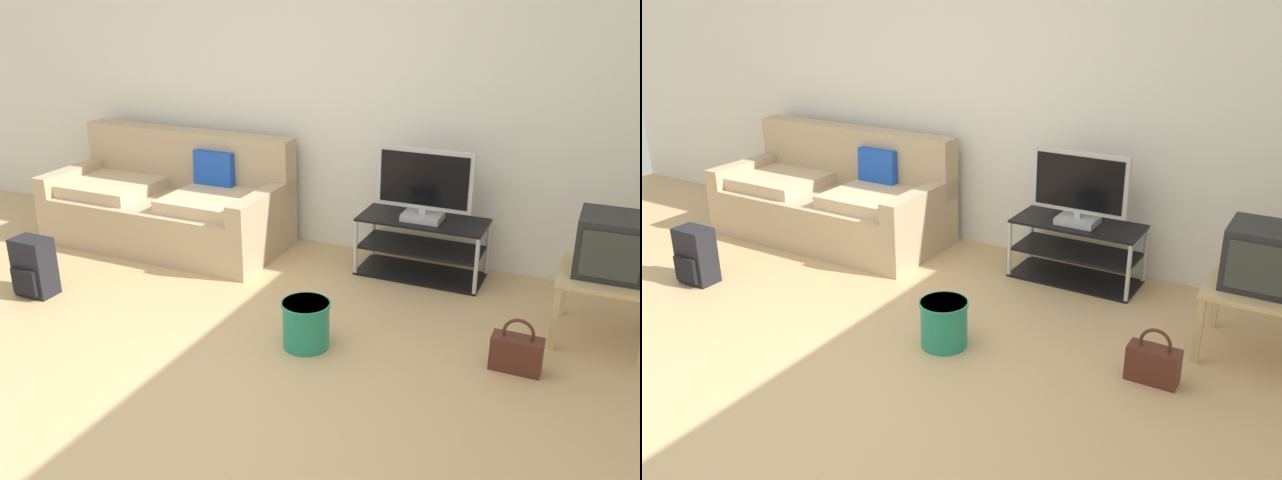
% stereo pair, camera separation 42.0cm
% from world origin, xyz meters
% --- Properties ---
extents(ground_plane, '(9.00, 9.80, 0.02)m').
position_xyz_m(ground_plane, '(0.00, 0.00, -0.01)').
color(ground_plane, tan).
extents(wall_back, '(9.00, 0.10, 2.70)m').
position_xyz_m(wall_back, '(0.00, 2.45, 1.35)').
color(wall_back, silver).
rests_on(wall_back, ground_plane).
extents(couch, '(2.00, 0.92, 0.91)m').
position_xyz_m(couch, '(-1.33, 1.91, 0.33)').
color(couch, tan).
rests_on(couch, ground_plane).
extents(tv_stand, '(0.94, 0.42, 0.45)m').
position_xyz_m(tv_stand, '(0.82, 2.08, 0.23)').
color(tv_stand, black).
rests_on(tv_stand, ground_plane).
extents(flat_tv, '(0.71, 0.22, 0.54)m').
position_xyz_m(flat_tv, '(0.82, 2.06, 0.72)').
color(flat_tv, '#B2B2B7').
rests_on(flat_tv, tv_stand).
extents(side_table, '(0.56, 0.56, 0.45)m').
position_xyz_m(side_table, '(2.13, 1.58, 0.38)').
color(side_table, tan).
rests_on(side_table, ground_plane).
extents(crt_tv, '(0.40, 0.40, 0.37)m').
position_xyz_m(crt_tv, '(2.13, 1.60, 0.63)').
color(crt_tv, '#232326').
rests_on(crt_tv, side_table).
extents(backpack, '(0.27, 0.25, 0.42)m').
position_xyz_m(backpack, '(-1.59, 0.63, 0.21)').
color(backpack, black).
rests_on(backpack, ground_plane).
extents(handbag, '(0.29, 0.13, 0.33)m').
position_xyz_m(handbag, '(1.71, 0.99, 0.12)').
color(handbag, '#4C2319').
rests_on(handbag, ground_plane).
extents(cleaning_bucket, '(0.30, 0.30, 0.30)m').
position_xyz_m(cleaning_bucket, '(0.49, 0.75, 0.16)').
color(cleaning_bucket, '#238466').
rests_on(cleaning_bucket, ground_plane).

